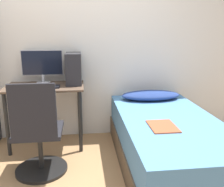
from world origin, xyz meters
TOP-DOWN VIEW (x-y plane):
  - wall_back at (0.00, 1.47)m, footprint 8.00×0.05m
  - desk at (-0.37, 1.16)m, footprint 0.92×0.56m
  - office_chair at (-0.36, 0.49)m, footprint 0.52×0.52m
  - bed at (0.95, 0.48)m, footprint 0.99×1.93m
  - pillow at (0.95, 1.18)m, footprint 0.75×0.36m
  - magazine at (0.80, 0.25)m, footprint 0.24×0.32m
  - monitor at (-0.41, 1.35)m, footprint 0.51×0.17m
  - keyboard at (-0.39, 1.05)m, footprint 0.41×0.15m
  - pc_tower at (-0.02, 1.24)m, footprint 0.19×0.36m

SIDE VIEW (x-z plane):
  - bed at x=0.95m, z-range 0.00..0.54m
  - office_chair at x=-0.36m, z-range -0.11..0.85m
  - magazine at x=0.80m, z-range 0.55..0.56m
  - pillow at x=0.95m, z-range 0.55..0.66m
  - desk at x=-0.37m, z-range 0.24..1.01m
  - keyboard at x=-0.39m, z-range 0.76..0.78m
  - pc_tower at x=-0.02m, z-range 0.76..1.14m
  - monitor at x=-0.41m, z-range 0.79..1.20m
  - wall_back at x=0.00m, z-range 0.00..2.50m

